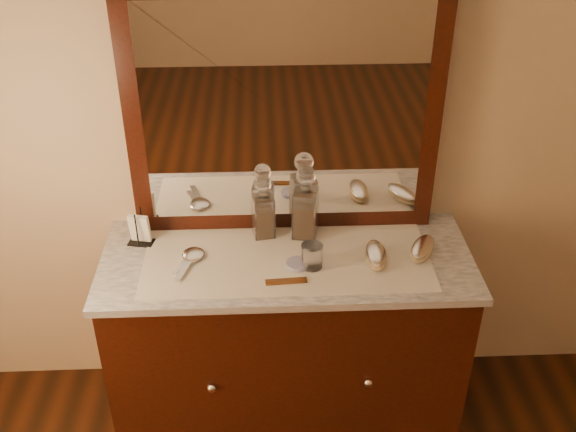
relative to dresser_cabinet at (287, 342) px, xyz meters
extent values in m
plane|color=tan|center=(0.00, 0.29, 0.99)|extent=(4.50, 4.50, 0.00)
cube|color=black|center=(0.00, 0.00, 0.00)|extent=(1.40, 0.55, 0.82)
cube|color=black|center=(0.00, 0.00, -0.37)|extent=(1.46, 0.59, 0.08)
sphere|color=silver|center=(-0.30, -0.28, 0.04)|extent=(0.04, 0.04, 0.04)
sphere|color=silver|center=(0.30, -0.28, 0.04)|extent=(0.04, 0.04, 0.04)
cube|color=white|center=(0.00, 0.00, 0.42)|extent=(1.44, 0.59, 0.03)
cube|color=black|center=(0.00, 0.25, 0.94)|extent=(1.20, 0.08, 1.00)
cube|color=white|center=(0.00, 0.21, 0.94)|extent=(1.06, 0.01, 0.86)
cube|color=white|center=(0.00, -0.02, 0.44)|extent=(1.10, 0.45, 0.00)
cylinder|color=silver|center=(0.04, -0.06, 0.45)|extent=(0.11, 0.11, 0.02)
cube|color=brown|center=(-0.01, -0.16, 0.45)|extent=(0.16, 0.04, 0.01)
cube|color=black|center=(-0.58, 0.12, 0.44)|extent=(0.11, 0.08, 0.01)
cylinder|color=black|center=(-0.58, 0.09, 0.51)|extent=(0.01, 0.01, 0.15)
cylinder|color=black|center=(-0.57, 0.15, 0.51)|extent=(0.01, 0.01, 0.15)
cube|color=white|center=(-0.58, 0.12, 0.51)|extent=(0.09, 0.05, 0.12)
cube|color=#935015|center=(-0.09, 0.16, 0.51)|extent=(0.08, 0.08, 0.12)
cube|color=white|center=(-0.09, 0.16, 0.53)|extent=(0.09, 0.09, 0.17)
cylinder|color=white|center=(-0.09, 0.16, 0.63)|extent=(0.04, 0.04, 0.03)
sphere|color=white|center=(-0.09, 0.16, 0.68)|extent=(0.08, 0.08, 0.07)
cube|color=#935015|center=(0.08, 0.15, 0.51)|extent=(0.09, 0.09, 0.14)
cube|color=white|center=(0.08, 0.15, 0.54)|extent=(0.11, 0.11, 0.20)
cylinder|color=white|center=(0.08, 0.15, 0.66)|extent=(0.05, 0.05, 0.03)
sphere|color=white|center=(0.08, 0.15, 0.72)|extent=(0.09, 0.09, 0.08)
ellipsoid|color=tan|center=(0.34, -0.04, 0.46)|extent=(0.08, 0.18, 0.03)
ellipsoid|color=silver|center=(0.34, -0.04, 0.48)|extent=(0.08, 0.18, 0.03)
ellipsoid|color=tan|center=(0.53, -0.01, 0.46)|extent=(0.15, 0.19, 0.03)
ellipsoid|color=silver|center=(0.53, -0.01, 0.48)|extent=(0.15, 0.19, 0.03)
ellipsoid|color=silver|center=(-0.37, 0.03, 0.45)|extent=(0.10, 0.11, 0.02)
cube|color=silver|center=(-0.40, -0.05, 0.45)|extent=(0.06, 0.11, 0.01)
ellipsoid|color=silver|center=(-0.36, 0.01, 0.45)|extent=(0.11, 0.12, 0.02)
cube|color=silver|center=(-0.39, -0.08, 0.45)|extent=(0.06, 0.14, 0.01)
cylinder|color=white|center=(0.09, -0.07, 0.49)|extent=(0.08, 0.08, 0.09)
camera|label=1|loc=(-0.09, -2.11, 1.95)|focal=41.70mm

